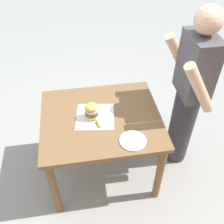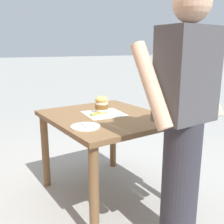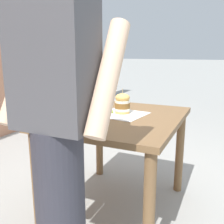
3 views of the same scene
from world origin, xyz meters
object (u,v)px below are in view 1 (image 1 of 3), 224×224
(patio_table, at_px, (101,127))
(side_plate_with_forks, at_px, (133,141))
(sandwich, at_px, (92,111))
(pickle_spear, at_px, (98,124))
(diner_across_table, at_px, (189,94))

(patio_table, bearing_deg, side_plate_with_forks, 34.82)
(patio_table, height_order, side_plate_with_forks, side_plate_with_forks)
(sandwich, relative_size, pickle_spear, 2.46)
(pickle_spear, height_order, side_plate_with_forks, pickle_spear)
(side_plate_with_forks, relative_size, diner_across_table, 0.13)
(sandwich, bearing_deg, side_plate_with_forks, 42.65)
(pickle_spear, bearing_deg, side_plate_with_forks, 48.79)
(patio_table, distance_m, pickle_spear, 0.17)
(side_plate_with_forks, distance_m, diner_across_table, 0.71)
(sandwich, xyz_separation_m, side_plate_with_forks, (0.33, 0.30, -0.08))
(patio_table, xyz_separation_m, diner_across_table, (-0.05, 0.82, 0.24))
(sandwich, relative_size, side_plate_with_forks, 0.87)
(sandwich, bearing_deg, diner_across_table, 92.87)
(patio_table, height_order, sandwich, sandwich)
(patio_table, relative_size, diner_across_table, 0.63)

